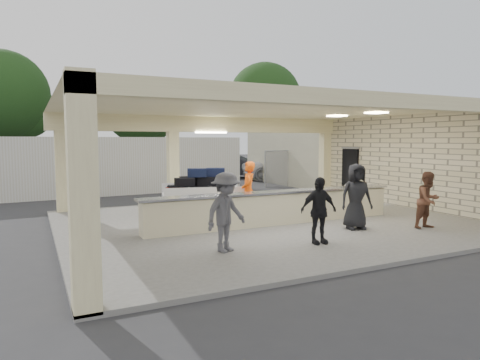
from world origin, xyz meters
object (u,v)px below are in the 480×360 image
drum_fan (354,192)px  passenger_b (319,210)px  car_dark (235,166)px  container_white (116,165)px  luggage_cart (201,190)px  baggage_counter (276,208)px  car_white_a (285,168)px  car_white_b (331,166)px  baggage_handler (248,191)px  passenger_a (428,200)px  passenger_c (226,212)px  passenger_d (356,196)px

drum_fan → passenger_b: (-4.94, -4.40, 0.30)m
car_dark → container_white: bearing=163.5°
luggage_cart → container_white: (-1.25, 8.32, 0.43)m
luggage_cart → passenger_b: passenger_b is taller
baggage_counter → car_white_a: size_ratio=1.53×
car_white_a → car_white_b: 4.33m
baggage_handler → passenger_a: size_ratio=1.14×
baggage_handler → passenger_b: bearing=26.4°
container_white → car_white_a: bearing=8.2°
passenger_a → car_white_a: passenger_a is taller
luggage_cart → baggage_handler: (1.00, -1.46, 0.08)m
passenger_c → baggage_counter: bearing=16.6°
baggage_counter → passenger_c: size_ratio=4.63×
passenger_b → passenger_c: size_ratio=0.90×
luggage_cart → car_white_b: size_ratio=0.64×
passenger_b → car_dark: passenger_b is taller
passenger_a → car_white_b: (9.38, 16.21, -0.17)m
car_white_b → drum_fan: bearing=127.4°
drum_fan → passenger_c: (-7.24, -4.11, 0.38)m
passenger_b → car_dark: size_ratio=0.34×
car_dark → passenger_b: bearing=-157.1°
baggage_counter → passenger_c: 3.46m
baggage_handler → container_white: container_white is taller
luggage_cart → car_dark: size_ratio=0.62×
baggage_handler → passenger_b: 3.47m
passenger_d → car_white_a: (6.96, 14.78, -0.25)m
car_white_a → passenger_c: bearing=156.7°
passenger_a → car_white_b: bearing=58.4°
passenger_d → car_dark: passenger_d is taller
passenger_b → passenger_d: 2.18m
car_white_b → car_white_a: bearing=80.2°
baggage_counter → drum_fan: baggage_counter is taller
passenger_d → passenger_a: bearing=-7.7°
passenger_c → car_dark: 20.42m
car_white_b → passenger_a: bearing=132.2°
car_white_b → luggage_cart: bearing=110.7°
luggage_cart → baggage_handler: bearing=-42.1°
passenger_b → car_white_b: size_ratio=0.35×
passenger_d → car_white_b: (11.25, 15.38, -0.29)m
passenger_d → drum_fan: bearing=65.6°
passenger_d → passenger_b: bearing=-138.5°
car_white_b → container_white: bearing=83.4°
luggage_cart → container_white: 8.42m
passenger_a → passenger_b: passenger_b is taller
luggage_cart → passenger_d: bearing=-39.0°
passenger_a → passenger_c: (-6.13, 0.19, 0.09)m
car_white_b → passenger_c: bearing=118.1°
drum_fan → passenger_b: bearing=-101.0°
drum_fan → baggage_handler: baggage_handler is taller
drum_fan → passenger_b: 6.63m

